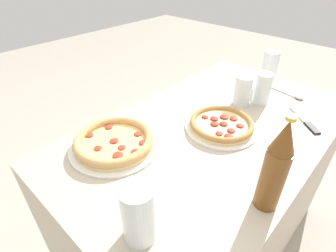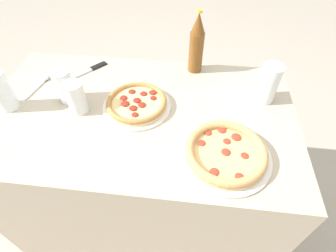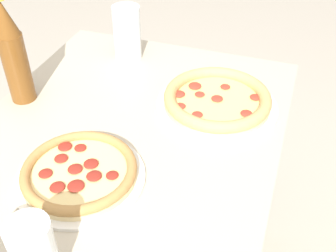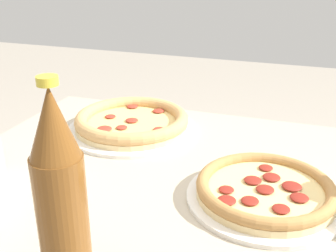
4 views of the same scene
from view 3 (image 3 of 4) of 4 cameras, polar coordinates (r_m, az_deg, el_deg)
The scene contains 4 objects.
pizza_pepperoni at distance 1.06m, azimuth 6.66°, elevation 3.48°, with size 0.30×0.30×0.04m.
pizza_salami at distance 0.88m, azimuth -11.89°, elevation -6.21°, with size 0.27×0.27×0.04m.
glass_cola at distance 1.25m, azimuth -5.54°, elevation 12.18°, with size 0.08×0.08×0.16m.
beer_bottle at distance 1.09m, azimuth -20.23°, elevation 9.16°, with size 0.06×0.06×0.27m.
Camera 3 is at (-0.52, -0.34, 1.37)m, focal length 45.00 mm.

